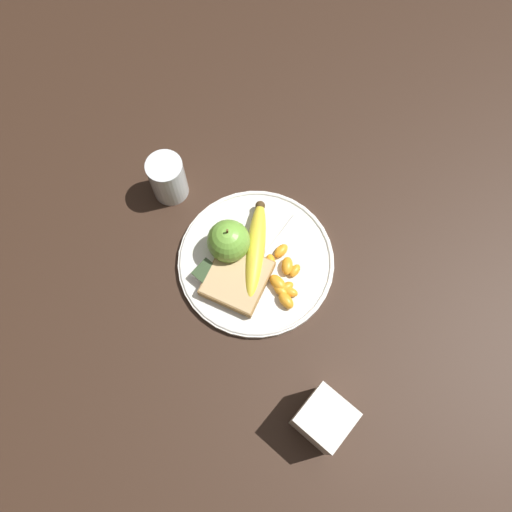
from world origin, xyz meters
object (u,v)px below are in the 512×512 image
Objects in this scene: plate at (256,261)px; banana at (256,249)px; fork at (261,263)px; jam_packet at (206,273)px; bread_slice at (238,279)px; juice_glass at (168,179)px; apple at (229,241)px; condiment_caddy at (324,419)px.

banana is at bearing 43.05° from plate.
jam_packet reaches higher than fork.
bread_slice is at bearing -16.44° from fork.
juice_glass is 0.23m from bread_slice.
fork is at bearing -91.78° from juice_glass.
apple is 0.66× the size of bread_slice.
plate is 0.07m from apple.
jam_packet is (-0.09, -0.17, -0.02)m from juice_glass.
plate is 3.06× the size of juice_glass.
jam_packet is (-0.06, -0.00, -0.03)m from apple.
jam_packet is 0.42× the size of condiment_caddy.
plate is 3.08× the size of condiment_caddy.
apple is at bearing 123.09° from banana.
apple reaches higher than plate.
apple is at bearing -97.45° from juice_glass.
bread_slice is 0.06m from jam_packet.
plate is at bearing 61.28° from condiment_caddy.
fork is at bearing -11.73° from bread_slice.
plate is 0.05m from bread_slice.
banana is 0.03m from fork.
banana reaches higher than plate.
plate is 7.26× the size of jam_packet.
plate is 2.17× the size of bread_slice.
banana is 0.06m from bread_slice.
banana is at bearing 10.10° from bread_slice.
fork is (-0.00, -0.01, 0.01)m from plate.
juice_glass reaches higher than fork.
apple reaches higher than jam_packet.
banana is 0.89× the size of fork.
juice_glass is 0.53× the size of banana.
plate is at bearing -32.11° from jam_packet.
banana is (0.00, -0.21, -0.01)m from juice_glass.
plate is at bearing -136.95° from banana.
banana is (0.03, -0.04, -0.02)m from apple.
condiment_caddy reaches higher than jam_packet.
condiment_caddy is at bearing -107.25° from juice_glass.
juice_glass reaches higher than jam_packet.
banana is 1.34× the size of bread_slice.
fork is 2.15× the size of condiment_caddy.
jam_packet is at bearing -116.77° from juice_glass.
bread_slice is 0.05m from fork.
juice_glass is 1.08× the size of apple.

